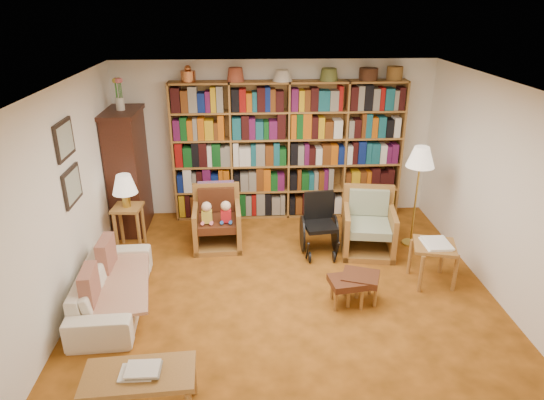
{
  "coord_description": "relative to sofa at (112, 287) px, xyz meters",
  "views": [
    {
      "loc": [
        -0.46,
        -5.03,
        3.36
      ],
      "look_at": [
        -0.15,
        0.6,
        0.99
      ],
      "focal_mm": 32.0,
      "sensor_mm": 36.0,
      "label": 1
    }
  ],
  "objects": [
    {
      "name": "armchair_leather",
      "position": [
        1.15,
        1.53,
        0.1
      ],
      "size": [
        0.71,
        0.76,
        0.87
      ],
      "color": "#A57433",
      "rests_on": "floor"
    },
    {
      "name": "sofa",
      "position": [
        0.0,
        0.0,
        0.0
      ],
      "size": [
        1.76,
        0.76,
        0.5
      ],
      "primitive_type": "imported",
      "rotation": [
        0.0,
        0.0,
        1.62
      ],
      "color": "beige",
      "rests_on": "floor"
    },
    {
      "name": "coffee_table",
      "position": [
        0.64,
        -1.63,
        0.12
      ],
      "size": [
        0.97,
        0.53,
        0.48
      ],
      "color": "#A57433",
      "rests_on": "floor"
    },
    {
      "name": "armchair_sage",
      "position": [
        3.28,
        1.23,
        0.09
      ],
      "size": [
        0.83,
        0.85,
        0.89
      ],
      "color": "#A57433",
      "rests_on": "floor"
    },
    {
      "name": "wheelchair",
      "position": [
        2.59,
        1.22,
        0.14
      ],
      "size": [
        0.49,
        0.69,
        0.86
      ],
      "color": "black",
      "rests_on": "floor"
    },
    {
      "name": "footstool_a",
      "position": [
        2.73,
        -0.13,
        0.03
      ],
      "size": [
        0.45,
        0.4,
        0.34
      ],
      "color": "#512615",
      "rests_on": "floor"
    },
    {
      "name": "side_table_papers",
      "position": [
        3.89,
        0.3,
        0.2
      ],
      "size": [
        0.61,
        0.61,
        0.56
      ],
      "color": "#A57433",
      "rests_on": "floor"
    },
    {
      "name": "wall_front",
      "position": [
        2.05,
        -2.36,
        1.0
      ],
      "size": [
        5.0,
        0.0,
        5.0
      ],
      "primitive_type": "plane",
      "rotation": [
        -1.57,
        0.0,
        0.0
      ],
      "color": "white",
      "rests_on": "floor"
    },
    {
      "name": "wall_back",
      "position": [
        2.05,
        2.64,
        1.0
      ],
      "size": [
        5.0,
        0.0,
        5.0
      ],
      "primitive_type": "plane",
      "rotation": [
        1.57,
        0.0,
        0.0
      ],
      "color": "white",
      "rests_on": "floor"
    },
    {
      "name": "curio_cabinet",
      "position": [
        -0.2,
        2.14,
        0.7
      ],
      "size": [
        0.5,
        0.95,
        2.4
      ],
      "color": "#3A1710",
      "rests_on": "floor"
    },
    {
      "name": "wall_right",
      "position": [
        4.55,
        0.14,
        1.0
      ],
      "size": [
        0.0,
        5.0,
        5.0
      ],
      "primitive_type": "plane",
      "rotation": [
        1.57,
        0.0,
        -1.57
      ],
      "color": "white",
      "rests_on": "floor"
    },
    {
      "name": "bookshelf",
      "position": [
        2.25,
        2.47,
        0.92
      ],
      "size": [
        3.6,
        0.3,
        2.42
      ],
      "color": "#A57433",
      "rests_on": "floor"
    },
    {
      "name": "cushion_left",
      "position": [
        -0.13,
        0.35,
        0.2
      ],
      "size": [
        0.13,
        0.42,
        0.42
      ],
      "primitive_type": "cube",
      "rotation": [
        0.0,
        0.0,
        -0.0
      ],
      "color": "maroon",
      "rests_on": "sofa"
    },
    {
      "name": "floor_lamp",
      "position": [
        3.98,
        1.34,
        1.03
      ],
      "size": [
        0.39,
        0.39,
        1.49
      ],
      "color": "gold",
      "rests_on": "floor"
    },
    {
      "name": "wall_left",
      "position": [
        -0.45,
        0.14,
        1.0
      ],
      "size": [
        0.0,
        5.0,
        5.0
      ],
      "primitive_type": "plane",
      "rotation": [
        1.57,
        0.0,
        1.57
      ],
      "color": "white",
      "rests_on": "floor"
    },
    {
      "name": "ceiling",
      "position": [
        2.05,
        0.14,
        2.25
      ],
      "size": [
        5.0,
        5.0,
        0.0
      ],
      "primitive_type": "plane",
      "rotation": [
        3.14,
        0.0,
        0.0
      ],
      "color": "silver",
      "rests_on": "wall_back"
    },
    {
      "name": "footstool_b",
      "position": [
        2.9,
        -0.06,
        0.04
      ],
      "size": [
        0.52,
        0.48,
        0.36
      ],
      "color": "#512615",
      "rests_on": "floor"
    },
    {
      "name": "floor",
      "position": [
        2.05,
        0.14,
        -0.25
      ],
      "size": [
        5.0,
        5.0,
        0.0
      ],
      "primitive_type": "plane",
      "color": "#AF601B",
      "rests_on": "ground"
    },
    {
      "name": "sofa_throw",
      "position": [
        0.05,
        0.0,
        0.05
      ],
      "size": [
        0.94,
        1.45,
        0.04
      ],
      "primitive_type": "cube",
      "rotation": [
        0.0,
        0.0,
        0.17
      ],
      "color": "beige",
      "rests_on": "sofa"
    },
    {
      "name": "cushion_right",
      "position": [
        -0.13,
        -0.35,
        0.2
      ],
      "size": [
        0.16,
        0.43,
        0.42
      ],
      "primitive_type": "cube",
      "rotation": [
        0.0,
        0.0,
        0.08
      ],
      "color": "maroon",
      "rests_on": "sofa"
    },
    {
      "name": "framed_pictures",
      "position": [
        -0.43,
        0.44,
        1.37
      ],
      "size": [
        0.03,
        0.52,
        0.97
      ],
      "color": "black",
      "rests_on": "wall_left"
    },
    {
      "name": "table_lamp",
      "position": [
        -0.1,
        1.43,
        0.72
      ],
      "size": [
        0.34,
        0.34,
        0.47
      ],
      "color": "gold",
      "rests_on": "side_table_lamp"
    },
    {
      "name": "side_table_lamp",
      "position": [
        -0.1,
        1.43,
        0.22
      ],
      "size": [
        0.42,
        0.42,
        0.65
      ],
      "color": "#A57433",
      "rests_on": "floor"
    }
  ]
}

